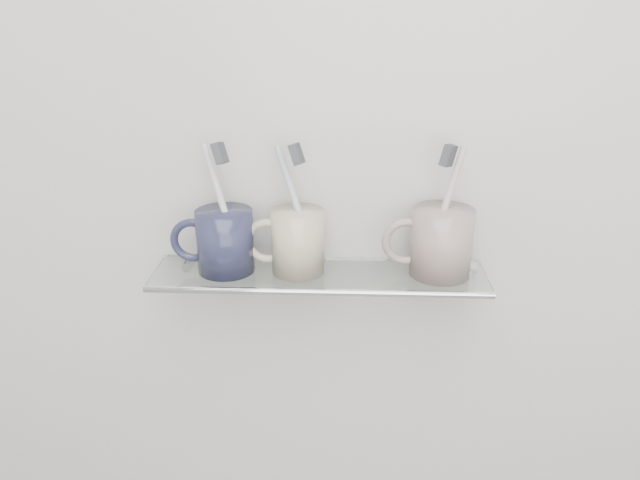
# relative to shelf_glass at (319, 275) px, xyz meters

# --- Properties ---
(wall_back) EXTENTS (2.50, 0.00, 2.50)m
(wall_back) POSITION_rel_shelf_glass_xyz_m (0.00, 0.06, 0.15)
(wall_back) COLOR beige
(wall_back) RESTS_ON ground
(shelf_glass) EXTENTS (0.50, 0.12, 0.01)m
(shelf_glass) POSITION_rel_shelf_glass_xyz_m (0.00, 0.00, 0.00)
(shelf_glass) COLOR silver
(shelf_glass) RESTS_ON wall_back
(shelf_rail) EXTENTS (0.50, 0.01, 0.01)m
(shelf_rail) POSITION_rel_shelf_glass_xyz_m (0.00, -0.06, 0.00)
(shelf_rail) COLOR silver
(shelf_rail) RESTS_ON shelf_glass
(bracket_left) EXTENTS (0.02, 0.03, 0.02)m
(bracket_left) POSITION_rel_shelf_glass_xyz_m (-0.21, 0.05, -0.01)
(bracket_left) COLOR silver
(bracket_left) RESTS_ON wall_back
(bracket_right) EXTENTS (0.02, 0.03, 0.02)m
(bracket_right) POSITION_rel_shelf_glass_xyz_m (0.21, 0.05, -0.01)
(bracket_right) COLOR silver
(bracket_right) RESTS_ON wall_back
(mug_left) EXTENTS (0.11, 0.11, 0.10)m
(mug_left) POSITION_rel_shelf_glass_xyz_m (-0.14, 0.00, 0.05)
(mug_left) COLOR #212441
(mug_left) RESTS_ON shelf_glass
(mug_left_handle) EXTENTS (0.07, 0.01, 0.07)m
(mug_left_handle) POSITION_rel_shelf_glass_xyz_m (-0.19, 0.00, 0.05)
(mug_left_handle) COLOR #212441
(mug_left_handle) RESTS_ON mug_left
(toothbrush_left) EXTENTS (0.07, 0.06, 0.18)m
(toothbrush_left) POSITION_rel_shelf_glass_xyz_m (-0.14, 0.00, 0.10)
(toothbrush_left) COLOR silver
(toothbrush_left) RESTS_ON mug_left
(bristles_left) EXTENTS (0.02, 0.03, 0.04)m
(bristles_left) POSITION_rel_shelf_glass_xyz_m (-0.14, 0.00, 0.19)
(bristles_left) COLOR #393B40
(bristles_left) RESTS_ON toothbrush_left
(mug_center) EXTENTS (0.10, 0.10, 0.10)m
(mug_center) POSITION_rel_shelf_glass_xyz_m (-0.03, 0.00, 0.05)
(mug_center) COLOR beige
(mug_center) RESTS_ON shelf_glass
(mug_center_handle) EXTENTS (0.07, 0.01, 0.07)m
(mug_center_handle) POSITION_rel_shelf_glass_xyz_m (-0.08, 0.00, 0.05)
(mug_center_handle) COLOR beige
(mug_center_handle) RESTS_ON mug_center
(toothbrush_center) EXTENTS (0.07, 0.05, 0.18)m
(toothbrush_center) POSITION_rel_shelf_glass_xyz_m (-0.03, 0.00, 0.10)
(toothbrush_center) COLOR #A9B4C9
(toothbrush_center) RESTS_ON mug_center
(bristles_center) EXTENTS (0.02, 0.03, 0.03)m
(bristles_center) POSITION_rel_shelf_glass_xyz_m (-0.03, 0.00, 0.19)
(bristles_center) COLOR #393B40
(bristles_center) RESTS_ON toothbrush_center
(mug_right) EXTENTS (0.09, 0.09, 0.10)m
(mug_right) POSITION_rel_shelf_glass_xyz_m (0.18, 0.00, 0.05)
(mug_right) COLOR beige
(mug_right) RESTS_ON shelf_glass
(mug_right_handle) EXTENTS (0.07, 0.01, 0.07)m
(mug_right_handle) POSITION_rel_shelf_glass_xyz_m (0.13, 0.00, 0.05)
(mug_right_handle) COLOR beige
(mug_right_handle) RESTS_ON mug_right
(toothbrush_right) EXTENTS (0.06, 0.02, 0.19)m
(toothbrush_right) POSITION_rel_shelf_glass_xyz_m (0.18, 0.00, 0.10)
(toothbrush_right) COLOR beige
(toothbrush_right) RESTS_ON mug_right
(bristles_right) EXTENTS (0.03, 0.03, 0.03)m
(bristles_right) POSITION_rel_shelf_glass_xyz_m (0.18, 0.00, 0.19)
(bristles_right) COLOR #393B40
(bristles_right) RESTS_ON toothbrush_right
(chrome_cap) EXTENTS (0.04, 0.04, 0.02)m
(chrome_cap) POSITION_rel_shelf_glass_xyz_m (0.22, 0.00, 0.01)
(chrome_cap) COLOR silver
(chrome_cap) RESTS_ON shelf_glass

